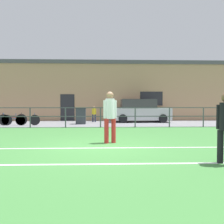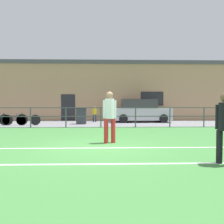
{
  "view_description": "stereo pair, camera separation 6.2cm",
  "coord_description": "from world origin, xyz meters",
  "views": [
    {
      "loc": [
        0.19,
        -7.1,
        1.36
      ],
      "look_at": [
        0.55,
        2.81,
        1.0
      ],
      "focal_mm": 36.63,
      "sensor_mm": 36.0,
      "label": 1
    },
    {
      "loc": [
        0.25,
        -7.1,
        1.36
      ],
      "look_at": [
        0.55,
        2.81,
        1.0
      ],
      "focal_mm": 36.63,
      "sensor_mm": 36.0,
      "label": 2
    }
  ],
  "objects": [
    {
      "name": "spectator_child",
      "position": [
        -0.53,
        9.66,
        0.68
      ],
      "size": [
        0.32,
        0.2,
        1.16
      ],
      "rotation": [
        0.0,
        0.0,
        3.04
      ],
      "color": "#232D4C",
      "rests_on": "pavement_strip"
    },
    {
      "name": "perimeter_fence",
      "position": [
        0.0,
        6.0,
        0.75
      ],
      "size": [
        36.07,
        0.07,
        1.15
      ],
      "color": "#474C51",
      "rests_on": "ground"
    },
    {
      "name": "field_line_touchline",
      "position": [
        0.0,
        -0.14,
        0.0
      ],
      "size": [
        36.0,
        0.11,
        0.0
      ],
      "primitive_type": "cube",
      "color": "white",
      "rests_on": "ground"
    },
    {
      "name": "bicycle_parked_0",
      "position": [
        -5.75,
        7.2,
        0.34
      ],
      "size": [
        2.16,
        0.04,
        0.71
      ],
      "color": "black",
      "rests_on": "pavement_strip"
    },
    {
      "name": "parked_car_red",
      "position": [
        2.86,
        9.55,
        0.81
      ],
      "size": [
        4.14,
        1.9,
        1.67
      ],
      "color": "#B7B7BC",
      "rests_on": "pavement_strip"
    },
    {
      "name": "ground",
      "position": [
        0.0,
        0.0,
        -0.02
      ],
      "size": [
        60.0,
        44.0,
        0.04
      ],
      "primitive_type": "cube",
      "color": "#478C42"
    },
    {
      "name": "bicycle_parked_2",
      "position": [
        -4.96,
        7.2,
        0.36
      ],
      "size": [
        2.36,
        0.04,
        0.75
      ],
      "color": "black",
      "rests_on": "pavement_strip"
    },
    {
      "name": "player_striker",
      "position": [
        0.4,
        0.75,
        1.01
      ],
      "size": [
        0.46,
        0.31,
        1.77
      ],
      "rotation": [
        0.0,
        0.0,
        3.49
      ],
      "color": "red",
      "rests_on": "ground"
    },
    {
      "name": "trash_bin_0",
      "position": [
        -1.33,
        7.98,
        0.56
      ],
      "size": [
        0.66,
        0.56,
        1.08
      ],
      "color": "#33383D",
      "rests_on": "pavement_strip"
    },
    {
      "name": "pavement_strip",
      "position": [
        0.0,
        8.5,
        0.01
      ],
      "size": [
        48.0,
        5.0,
        0.02
      ],
      "primitive_type": "cube",
      "color": "gray",
      "rests_on": "ground"
    },
    {
      "name": "bicycle_parked_1",
      "position": [
        -5.77,
        7.2,
        0.38
      ],
      "size": [
        2.39,
        0.04,
        0.79
      ],
      "color": "black",
      "rests_on": "pavement_strip"
    },
    {
      "name": "clubhouse_facade",
      "position": [
        0.0,
        12.2,
        2.41
      ],
      "size": [
        28.0,
        2.56,
        4.81
      ],
      "color": "tan",
      "rests_on": "ground"
    },
    {
      "name": "field_line_hash",
      "position": [
        0.0,
        -2.01,
        0.0
      ],
      "size": [
        36.0,
        0.11,
        0.0
      ],
      "primitive_type": "cube",
      "color": "white",
      "rests_on": "ground"
    }
  ]
}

